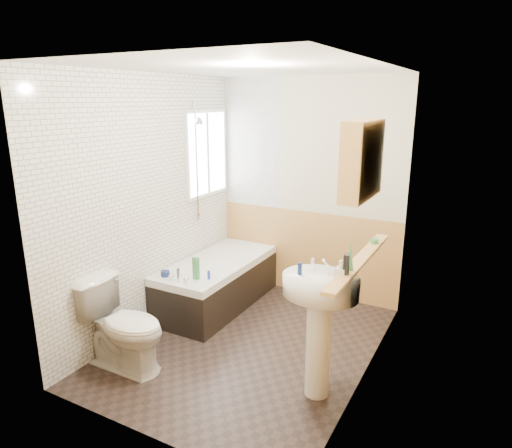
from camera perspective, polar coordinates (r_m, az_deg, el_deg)
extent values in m
plane|color=black|center=(4.49, -0.94, -14.75)|extent=(2.80, 2.80, 0.00)
plane|color=white|center=(3.89, -1.11, 19.00)|extent=(2.80, 2.80, 0.00)
cube|color=beige|center=(5.25, 6.55, 4.28)|extent=(2.20, 0.02, 2.50)
cube|color=beige|center=(2.92, -14.73, -5.31)|extent=(2.20, 0.02, 2.50)
cube|color=beige|center=(4.64, -13.07, 2.49)|extent=(0.02, 2.80, 2.50)
cube|color=beige|center=(3.62, 14.51, -1.26)|extent=(0.02, 2.80, 2.50)
cube|color=tan|center=(3.90, 13.44, -11.83)|extent=(0.01, 2.80, 1.00)
cube|color=tan|center=(3.27, -13.53, -17.58)|extent=(2.20, 0.01, 1.00)
cube|color=tan|center=(5.43, 6.22, -3.54)|extent=(2.20, 0.01, 1.00)
cube|color=white|center=(4.63, -12.86, 2.46)|extent=(0.01, 2.80, 2.50)
cube|color=white|center=(5.47, -0.56, 10.11)|extent=(0.75, 0.01, 1.50)
cube|color=white|center=(5.29, -6.13, 8.75)|extent=(0.03, 0.79, 0.99)
cube|color=white|center=(5.28, -6.03, 8.75)|extent=(0.01, 0.70, 0.90)
cube|color=white|center=(5.28, -6.02, 8.75)|extent=(0.01, 0.04, 0.90)
cube|color=black|center=(5.19, -4.82, -7.72)|extent=(0.70, 1.57, 0.45)
cube|color=white|center=(5.09, -4.89, -5.00)|extent=(0.70, 1.57, 0.08)
cube|color=white|center=(5.09, -4.89, -5.10)|extent=(0.56, 1.43, 0.04)
cylinder|color=silver|center=(4.53, -9.66, -6.31)|extent=(0.04, 0.04, 0.14)
sphere|color=silver|center=(4.60, -10.54, -6.44)|extent=(0.06, 0.06, 0.06)
sphere|color=silver|center=(4.49, -8.73, -6.88)|extent=(0.06, 0.06, 0.06)
cylinder|color=silver|center=(5.10, -7.47, 7.72)|extent=(0.02, 0.02, 1.30)
cylinder|color=silver|center=(5.21, -7.24, 1.19)|extent=(0.05, 0.05, 0.02)
cylinder|color=silver|center=(5.05, -7.71, 14.45)|extent=(0.05, 0.05, 0.02)
cylinder|color=silver|center=(5.03, -7.17, 12.61)|extent=(0.07, 0.09, 0.09)
imported|color=white|center=(4.14, -16.27, -12.11)|extent=(0.79, 0.44, 0.78)
cylinder|color=white|center=(3.67, 7.77, -15.09)|extent=(0.19, 0.19, 0.81)
ellipsoid|color=white|center=(3.44, 8.08, -7.68)|extent=(0.58, 0.47, 0.16)
cylinder|color=silver|center=(3.53, 7.09, -4.89)|extent=(0.03, 0.03, 0.08)
cylinder|color=silver|center=(3.46, 10.55, -5.45)|extent=(0.03, 0.03, 0.08)
cylinder|color=silver|center=(3.46, 8.70, -4.77)|extent=(0.02, 0.11, 0.09)
cube|color=tan|center=(3.61, 12.88, -4.46)|extent=(0.10, 1.46, 0.03)
cube|color=tan|center=(3.42, 13.15, 7.83)|extent=(0.15, 0.63, 0.56)
cube|color=silver|center=(3.29, 11.13, 7.67)|extent=(0.01, 0.24, 0.42)
cube|color=silver|center=(3.58, 12.60, 8.20)|extent=(0.01, 0.24, 0.42)
cylinder|color=black|center=(3.25, 11.21, -4.96)|extent=(0.06, 0.06, 0.15)
cone|color=#388447|center=(3.32, 11.75, -3.70)|extent=(0.06, 0.06, 0.24)
cylinder|color=#388447|center=(4.00, 14.60, -2.07)|extent=(0.08, 0.08, 0.04)
imported|color=silver|center=(3.31, 10.49, -6.58)|extent=(0.08, 0.17, 0.08)
cylinder|color=navy|center=(3.41, 5.50, -5.57)|extent=(0.04, 0.04, 0.09)
cube|color=#388447|center=(4.56, -7.51, -5.51)|extent=(0.07, 0.05, 0.23)
cylinder|color=navy|center=(4.71, -11.28, -6.09)|extent=(0.11, 0.11, 0.06)
cylinder|color=#19339E|center=(4.57, -5.92, -6.35)|extent=(0.03, 0.03, 0.09)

